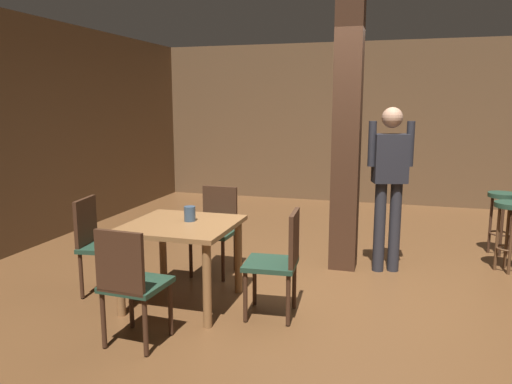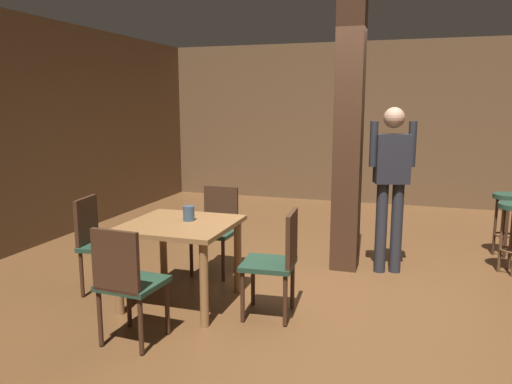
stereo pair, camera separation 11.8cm
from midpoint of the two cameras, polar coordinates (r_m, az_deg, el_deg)
name	(u,v)px [view 2 (the right image)]	position (r m, az deg, el deg)	size (l,w,h in m)	color
ground_plane	(352,294)	(4.85, 11.60, -11.38)	(10.80, 10.80, 0.00)	brown
wall_back	(388,124)	(9.01, 15.18, 7.51)	(8.00, 0.10, 2.80)	brown
pillar	(348,138)	(5.29, 11.14, 6.05)	(0.28, 0.28, 2.80)	#382114
dining_table	(181,237)	(4.42, -7.85, -5.07)	(0.92, 0.92, 0.74)	brown
chair_west	(99,239)	(4.88, -16.84, -5.20)	(0.48, 0.48, 0.89)	#1E3828
chair_south	(127,279)	(3.75, -13.70, -9.67)	(0.45, 0.45, 0.89)	#1E3828
chair_east	(278,258)	(4.13, 3.30, -7.55)	(0.45, 0.45, 0.89)	#1E3828
chair_north	(217,225)	(5.20, -3.85, -3.82)	(0.43, 0.43, 0.89)	#1E3828
napkin_cup	(189,213)	(4.43, -6.94, -2.44)	(0.10, 0.10, 0.13)	#33475B
standing_person	(391,178)	(5.31, 15.82, 1.55)	(0.47, 0.29, 1.72)	black
bar_stool_mid	(507,210)	(6.46, 27.19, -1.87)	(0.32, 0.32, 0.73)	#1E3828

